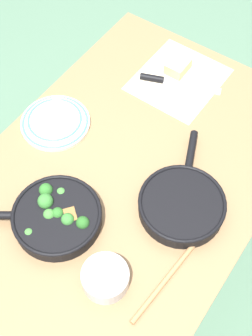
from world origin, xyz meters
The scene contains 10 objects.
ground_plane centered at (0.00, 0.00, 0.00)m, with size 14.00×14.00×0.00m, color #51755B.
dining_table_red centered at (0.00, 0.00, 0.67)m, with size 1.26×0.85×0.75m.
skillet_broccoli centered at (-0.26, 0.07, 0.78)m, with size 0.29×0.35×0.07m.
skillet_eggs centered at (-0.02, -0.21, 0.78)m, with size 0.38×0.26×0.05m.
wooden_spoon centered at (-0.14, -0.30, 0.76)m, with size 0.39×0.06×0.02m.
parchment_sheet centered at (0.43, 0.07, 0.75)m, with size 0.32×0.29×0.00m.
grater_knife centered at (0.39, 0.09, 0.76)m, with size 0.13×0.28×0.02m.
cheese_block centered at (0.47, 0.09, 0.77)m, with size 0.09×0.07×0.04m.
dinner_plate_stack centered at (0.02, 0.30, 0.76)m, with size 0.23×0.23×0.03m.
prep_bowl_steel centered at (-0.33, -0.16, 0.78)m, with size 0.13×0.13×0.06m.
Camera 1 is at (-0.65, -0.45, 1.99)m, focal length 50.00 mm.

